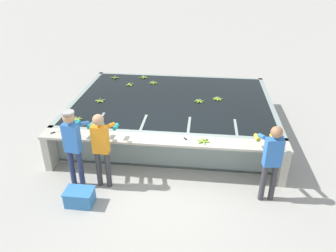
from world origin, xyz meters
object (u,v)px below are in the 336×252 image
object	(u,v)px
banana_bunch_floating_1	(218,99)
banana_bunch_floating_6	(100,101)
worker_2	(272,157)
crate	(80,197)
worker_1	(101,144)
banana_bunch_floating_2	(130,85)
banana_bunch_floating_4	(153,83)
banana_bunch_floating_3	(77,119)
knife_1	(56,132)
banana_bunch_floating_5	(115,78)
worker_0	(73,142)
knife_0	(187,140)
banana_bunch_ledge_0	(203,141)
banana_bunch_floating_7	(144,77)
banana_bunch_floating_0	(199,101)

from	to	relation	value
banana_bunch_floating_1	banana_bunch_floating_6	size ratio (longest dim) A/B	1.01
worker_2	crate	size ratio (longest dim) A/B	2.94
worker_1	banana_bunch_floating_2	size ratio (longest dim) A/B	6.69
banana_bunch_floating_4	crate	size ratio (longest dim) A/B	0.50
worker_1	banana_bunch_floating_3	distance (m)	1.55
banana_bunch_floating_4	banana_bunch_floating_1	bearing A→B (deg)	-28.56
worker_2	knife_1	world-z (taller)	worker_2
knife_1	banana_bunch_floating_6	bearing A→B (deg)	75.97
banana_bunch_floating_2	banana_bunch_floating_4	xyz separation A→B (m)	(0.67, 0.23, -0.00)
banana_bunch_floating_4	banana_bunch_floating_5	world-z (taller)	same
worker_1	knife_1	size ratio (longest dim) A/B	6.01
worker_0	banana_bunch_floating_1	distance (m)	4.10
banana_bunch_floating_2	banana_bunch_floating_3	bearing A→B (deg)	-106.72
banana_bunch_floating_2	knife_1	xyz separation A→B (m)	(-0.96, -3.08, -0.01)
worker_2	knife_0	distance (m)	1.71
worker_0	knife_0	bearing A→B (deg)	14.84
banana_bunch_floating_3	knife_1	size ratio (longest dim) A/B	1.02
banana_bunch_floating_4	banana_bunch_floating_6	world-z (taller)	same
worker_1	banana_bunch_floating_1	xyz separation A→B (m)	(2.34, 2.83, -0.09)
banana_bunch_floating_3	banana_bunch_ledge_0	bearing A→B (deg)	-13.13
worker_2	knife_1	xyz separation A→B (m)	(-4.48, 0.62, -0.08)
banana_bunch_floating_2	worker_0	bearing A→B (deg)	-94.76
banana_bunch_floating_7	knife_1	world-z (taller)	banana_bunch_floating_7
worker_0	crate	size ratio (longest dim) A/B	3.11
banana_bunch_floating_7	crate	xyz separation A→B (m)	(-0.37, -5.01, -0.73)
crate	banana_bunch_floating_3	bearing A→B (deg)	109.58
banana_bunch_floating_4	banana_bunch_floating_0	bearing A→B (deg)	-41.35
banana_bunch_ledge_0	banana_bunch_floating_4	bearing A→B (deg)	114.99
knife_1	knife_0	bearing A→B (deg)	-0.83
worker_0	crate	bearing A→B (deg)	-68.15
banana_bunch_floating_3	banana_bunch_floating_5	distance (m)	3.01
worker_2	knife_0	size ratio (longest dim) A/B	5.54
banana_bunch_floating_3	knife_0	world-z (taller)	banana_bunch_floating_3
worker_0	banana_bunch_floating_4	world-z (taller)	worker_0
worker_0	banana_bunch_floating_3	size ratio (longest dim) A/B	6.10
knife_0	banana_bunch_floating_4	bearing A→B (deg)	110.25
banana_bunch_floating_1	knife_1	size ratio (longest dim) A/B	1.02
banana_bunch_floating_3	knife_1	bearing A→B (deg)	-109.47
banana_bunch_floating_6	crate	world-z (taller)	banana_bunch_floating_6
banana_bunch_floating_4	banana_bunch_floating_7	world-z (taller)	same
banana_bunch_floating_1	banana_bunch_floating_5	world-z (taller)	same
knife_1	banana_bunch_floating_1	bearing A→B (deg)	32.66
banana_bunch_floating_5	banana_bunch_floating_0	bearing A→B (deg)	-30.49
banana_bunch_floating_3	banana_bunch_floating_6	size ratio (longest dim) A/B	1.01
worker_1	worker_2	world-z (taller)	worker_1
worker_1	crate	distance (m)	1.10
worker_0	banana_bunch_floating_0	bearing A→B (deg)	48.16
worker_2	banana_bunch_ledge_0	xyz separation A→B (m)	(-1.28, 0.57, -0.07)
worker_1	banana_bunch_ledge_0	world-z (taller)	worker_1
banana_bunch_floating_5	knife_1	xyz separation A→B (m)	(-0.36, -3.64, -0.01)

